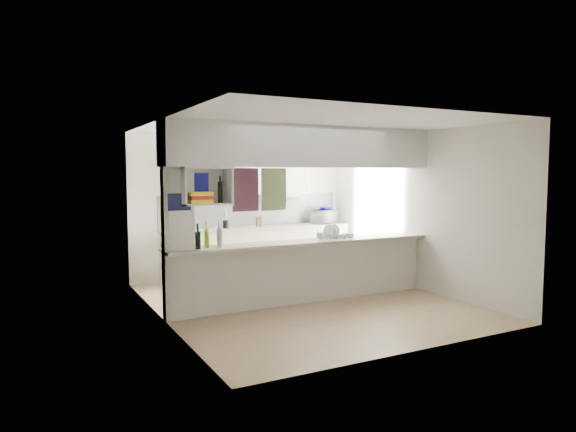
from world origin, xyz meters
TOP-DOWN VIEW (x-y plane):
  - floor at (0.00, 0.00)m, footprint 4.80×4.80m
  - ceiling at (0.00, 0.00)m, footprint 4.80×4.80m
  - wall_back at (0.00, 2.40)m, footprint 4.20×0.00m
  - wall_left at (-2.10, 0.00)m, footprint 0.00×4.80m
  - wall_right at (2.10, 0.00)m, footprint 0.00×4.80m
  - servery_partition at (-0.17, 0.00)m, footprint 4.20×0.50m
  - cubby_shelf at (-1.57, -0.06)m, footprint 0.65×0.35m
  - kitchen_run at (0.16, 2.14)m, footprint 3.60×0.63m
  - microwave at (1.64, 2.13)m, footprint 0.56×0.47m
  - bowl at (1.67, 2.11)m, footprint 0.25×0.25m
  - dish_rack at (0.53, 0.06)m, footprint 0.50×0.43m
  - cup at (0.24, -0.05)m, footprint 0.13×0.13m
  - wine_bottles at (-1.50, -0.04)m, footprint 0.37×0.15m
  - plastic_tubs at (0.58, 0.03)m, footprint 0.56×0.22m
  - utensil_jar at (-0.43, 2.15)m, footprint 0.11×0.11m
  - knife_block at (0.24, 2.18)m, footprint 0.10×0.09m

SIDE VIEW (x-z plane):
  - floor at x=0.00m, z-range 0.00..0.00m
  - kitchen_run at x=0.16m, z-range -0.29..1.95m
  - plastic_tubs at x=0.58m, z-range 0.92..0.99m
  - cup at x=0.24m, z-range 0.94..1.03m
  - utensil_jar at x=-0.43m, z-range 0.92..1.07m
  - dish_rack at x=0.53m, z-range 0.90..1.12m
  - knife_block at x=0.24m, z-range 0.92..1.10m
  - microwave at x=1.64m, z-range 0.92..1.19m
  - wine_bottles at x=-1.50m, z-range 0.87..1.24m
  - bowl at x=1.67m, z-range 1.19..1.25m
  - wall_back at x=0.00m, z-range -0.80..3.40m
  - wall_left at x=-2.10m, z-range -1.10..3.70m
  - wall_right at x=2.10m, z-range -1.10..3.70m
  - servery_partition at x=-0.17m, z-range 0.36..2.96m
  - cubby_shelf at x=-1.57m, z-range 1.46..1.96m
  - ceiling at x=0.00m, z-range 2.60..2.60m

